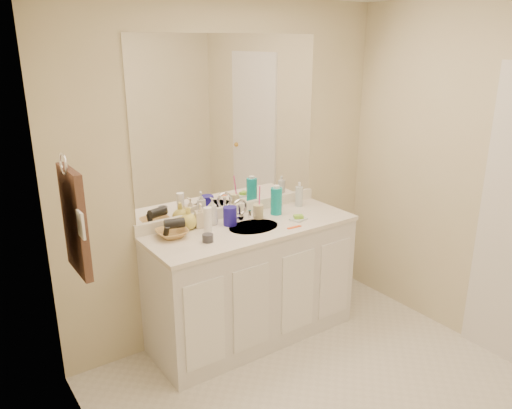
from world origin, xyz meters
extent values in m
cube|color=beige|center=(0.00, 1.30, 1.20)|extent=(2.60, 0.02, 2.40)
cube|color=beige|center=(-1.30, 0.00, 1.20)|extent=(0.02, 2.60, 2.40)
cube|color=beige|center=(1.30, 0.00, 1.20)|extent=(0.02, 2.60, 2.40)
cube|color=silver|center=(0.00, 1.02, 0.42)|extent=(1.50, 0.55, 0.85)
cube|color=white|center=(0.00, 1.02, 0.86)|extent=(1.52, 0.57, 0.03)
cube|color=white|center=(0.00, 1.29, 0.92)|extent=(1.52, 0.03, 0.08)
cylinder|color=#B8B0A1|center=(0.00, 1.00, 0.87)|extent=(0.37, 0.37, 0.02)
cylinder|color=silver|center=(0.00, 1.18, 0.94)|extent=(0.02, 0.02, 0.11)
cube|color=white|center=(0.00, 1.29, 1.56)|extent=(1.48, 0.01, 1.20)
cylinder|color=navy|center=(-0.12, 1.13, 0.95)|extent=(0.12, 0.12, 0.13)
cylinder|color=#CBC08F|center=(0.13, 1.13, 0.93)|extent=(0.09, 0.09, 0.10)
cylinder|color=#F13F97|center=(0.14, 1.13, 1.03)|extent=(0.02, 0.04, 0.20)
cylinder|color=#0D979E|center=(0.29, 1.13, 0.98)|extent=(0.10, 0.10, 0.20)
cylinder|color=silver|center=(0.55, 1.18, 0.96)|extent=(0.08, 0.08, 0.16)
cube|color=silver|center=(0.34, 0.93, 0.89)|extent=(0.13, 0.11, 0.01)
cube|color=#7DC02F|center=(0.34, 0.93, 0.90)|extent=(0.08, 0.07, 0.02)
cube|color=#FC561A|center=(0.22, 0.83, 0.88)|extent=(0.11, 0.03, 0.00)
cylinder|color=#35343B|center=(-0.40, 0.95, 0.91)|extent=(0.10, 0.10, 0.05)
cylinder|color=white|center=(-0.32, 1.09, 0.97)|extent=(0.06, 0.06, 0.18)
imported|color=white|center=(-0.21, 1.21, 0.98)|extent=(0.10, 0.10, 0.19)
imported|color=#F0E1C3|center=(-0.30, 1.21, 0.96)|extent=(0.10, 0.10, 0.17)
imported|color=#E6D659|center=(-0.39, 1.23, 0.96)|extent=(0.15, 0.15, 0.15)
imported|color=#B48748|center=(-0.55, 1.15, 0.91)|extent=(0.21, 0.21, 0.05)
cylinder|color=black|center=(-0.53, 1.15, 0.97)|extent=(0.14, 0.10, 0.07)
torus|color=silver|center=(-1.27, 0.77, 1.55)|extent=(0.01, 0.11, 0.11)
cube|color=#36231C|center=(-1.25, 0.77, 1.25)|extent=(0.04, 0.32, 0.55)
cube|color=white|center=(-1.27, 0.57, 1.30)|extent=(0.01, 0.08, 0.13)
camera|label=1|loc=(-1.84, -1.67, 2.12)|focal=35.00mm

